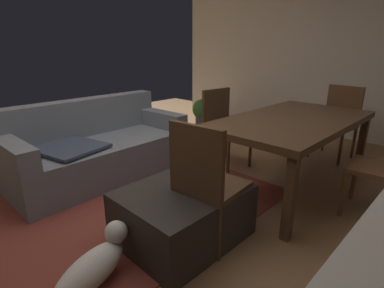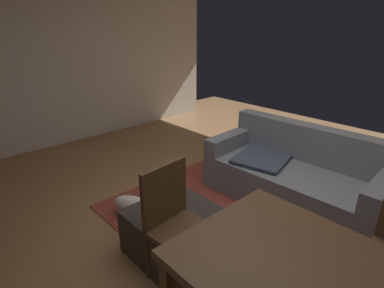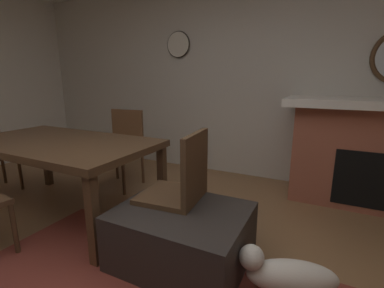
# 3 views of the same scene
# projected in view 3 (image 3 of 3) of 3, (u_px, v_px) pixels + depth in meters

# --- Properties ---
(wall_back_fireplace_side) EXTENTS (7.61, 0.12, 2.59)m
(wall_back_fireplace_side) POSITION_uv_depth(u_px,v_px,m) (252.00, 79.00, 3.55)
(wall_back_fireplace_side) COLOR beige
(wall_back_fireplace_side) RESTS_ON ground
(ottoman_coffee_table) EXTENTS (0.90, 0.71, 0.41)m
(ottoman_coffee_table) POSITION_uv_depth(u_px,v_px,m) (182.00, 236.00, 1.94)
(ottoman_coffee_table) COLOR #2D2826
(ottoman_coffee_table) RESTS_ON ground
(tv_remote) EXTENTS (0.05, 0.16, 0.02)m
(tv_remote) POSITION_uv_depth(u_px,v_px,m) (188.00, 203.00, 1.97)
(tv_remote) COLOR black
(tv_remote) RESTS_ON ottoman_coffee_table
(dining_table) EXTENTS (1.82, 1.00, 0.74)m
(dining_table) POSITION_uv_depth(u_px,v_px,m) (59.00, 148.00, 2.55)
(dining_table) COLOR #513823
(dining_table) RESTS_ON ground
(dining_chair_west) EXTENTS (0.48, 0.48, 0.93)m
(dining_chair_west) POSITION_uv_depth(u_px,v_px,m) (182.00, 186.00, 2.03)
(dining_chair_west) COLOR #513823
(dining_chair_west) RESTS_ON ground
(dining_chair_south) EXTENTS (0.47, 0.47, 0.93)m
(dining_chair_south) POSITION_uv_depth(u_px,v_px,m) (123.00, 143.00, 3.36)
(dining_chair_south) COLOR brown
(dining_chair_south) RESTS_ON ground
(small_dog) EXTENTS (0.59, 0.36, 0.29)m
(small_dog) POSITION_uv_depth(u_px,v_px,m) (286.00, 274.00, 1.62)
(small_dog) COLOR silver
(small_dog) RESTS_ON ground
(wall_clock) EXTENTS (0.36, 0.03, 0.36)m
(wall_clock) POSITION_uv_depth(u_px,v_px,m) (178.00, 45.00, 3.82)
(wall_clock) COLOR silver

